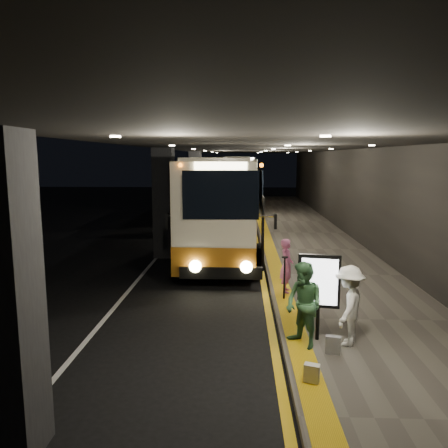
{
  "coord_description": "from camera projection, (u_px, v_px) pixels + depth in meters",
  "views": [
    {
      "loc": [
        1.63,
        -13.38,
        4.04
      ],
      "look_at": [
        1.01,
        1.78,
        1.7
      ],
      "focal_mm": 35.0,
      "sensor_mm": 36.0,
      "label": 1
    }
  ],
  "objects": [
    {
      "name": "kerb_stripe_yellow",
      "position": [
        258.0,
        252.0,
        18.73
      ],
      "size": [
        0.18,
        50.0,
        0.01
      ],
      "primitive_type": "cube",
      "color": "gold",
      "rests_on": "ground"
    },
    {
      "name": "support_columns",
      "position": [
        164.0,
        203.0,
        17.57
      ],
      "size": [
        0.8,
        24.8,
        4.4
      ],
      "color": "black",
      "rests_on": "ground"
    },
    {
      "name": "coach_third",
      "position": [
        234.0,
        178.0,
        45.19
      ],
      "size": [
        3.43,
        12.73,
        3.96
      ],
      "rotation": [
        0.0,
        0.0,
        0.06
      ],
      "color": "beige",
      "rests_on": "ground"
    },
    {
      "name": "passenger_waiting_green",
      "position": [
        304.0,
        305.0,
        8.94
      ],
      "size": [
        0.94,
        1.01,
        1.77
      ],
      "primitive_type": "imported",
      "rotation": [
        0.0,
        0.0,
        -0.94
      ],
      "color": "#3C6D42",
      "rests_on": "sidewalk"
    },
    {
      "name": "bag_plain",
      "position": [
        312.0,
        373.0,
        7.59
      ],
      "size": [
        0.3,
        0.23,
        0.33
      ],
      "primitive_type": "cube",
      "rotation": [
        0.0,
        0.0,
        -0.34
      ],
      "color": "silver",
      "rests_on": "sidewalk"
    },
    {
      "name": "bag_polka",
      "position": [
        333.0,
        345.0,
        8.69
      ],
      "size": [
        0.32,
        0.2,
        0.36
      ],
      "primitive_type": "cube",
      "rotation": [
        0.0,
        0.0,
        -0.26
      ],
      "color": "black",
      "rests_on": "sidewalk"
    },
    {
      "name": "passenger_waiting_white",
      "position": [
        349.0,
        305.0,
        9.05
      ],
      "size": [
        0.92,
        1.2,
        1.68
      ],
      "primitive_type": "imported",
      "rotation": [
        0.0,
        0.0,
        -2.01
      ],
      "color": "white",
      "rests_on": "sidewalk"
    },
    {
      "name": "terminal_wall",
      "position": [
        371.0,
        182.0,
        18.09
      ],
      "size": [
        0.1,
        50.0,
        6.0
      ],
      "primitive_type": "cube",
      "color": "black",
      "rests_on": "ground"
    },
    {
      "name": "ground",
      "position": [
        190.0,
        285.0,
        13.89
      ],
      "size": [
        90.0,
        90.0,
        0.0
      ],
      "primitive_type": "plane",
      "color": "black"
    },
    {
      "name": "stanchion_post",
      "position": [
        284.0,
        278.0,
        11.98
      ],
      "size": [
        0.05,
        0.05,
        1.18
      ],
      "primitive_type": "cylinder",
      "color": "black",
      "rests_on": "sidewalk"
    },
    {
      "name": "info_sign",
      "position": [
        319.0,
        283.0,
        9.2
      ],
      "size": [
        0.89,
        0.27,
        1.87
      ],
      "rotation": [
        0.0,
        0.0,
        -0.18
      ],
      "color": "black",
      "rests_on": "sidewalk"
    },
    {
      "name": "canopy",
      "position": [
        263.0,
        143.0,
        18.03
      ],
      "size": [
        9.0,
        50.0,
        0.4
      ],
      "primitive_type": "cube",
      "color": "black",
      "rests_on": "support_columns"
    },
    {
      "name": "lane_line_white",
      "position": [
        162.0,
        251.0,
        18.9
      ],
      "size": [
        0.12,
        50.0,
        0.01
      ],
      "primitive_type": "cube",
      "color": "silver",
      "rests_on": "ground"
    },
    {
      "name": "coach_second",
      "position": [
        234.0,
        187.0,
        32.72
      ],
      "size": [
        2.63,
        11.82,
        3.71
      ],
      "rotation": [
        0.0,
        0.0,
        0.01
      ],
      "color": "beige",
      "rests_on": "ground"
    },
    {
      "name": "sidewalk",
      "position": [
        314.0,
        251.0,
        18.63
      ],
      "size": [
        4.5,
        50.0,
        0.15
      ],
      "primitive_type": "cube",
      "color": "#514C44",
      "rests_on": "ground"
    },
    {
      "name": "tactile_strip",
      "position": [
        270.0,
        248.0,
        18.69
      ],
      "size": [
        0.5,
        50.0,
        0.01
      ],
      "primitive_type": "cube",
      "color": "gold",
      "rests_on": "sidewalk"
    },
    {
      "name": "passenger_boarding",
      "position": [
        287.0,
        266.0,
        12.57
      ],
      "size": [
        0.43,
        0.61,
        1.57
      ],
      "primitive_type": "imported",
      "rotation": [
        0.0,
        0.0,
        1.47
      ],
      "color": "#B95688",
      "rests_on": "sidewalk"
    },
    {
      "name": "coach_main",
      "position": [
        227.0,
        207.0,
        19.06
      ],
      "size": [
        3.04,
        12.61,
        3.9
      ],
      "rotation": [
        0.0,
        0.0,
        -0.04
      ],
      "color": "beige",
      "rests_on": "ground"
    }
  ]
}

